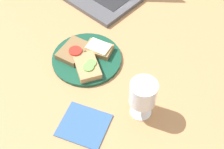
{
  "coord_description": "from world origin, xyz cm",
  "views": [
    {
      "loc": [
        48.96,
        -51.19,
        84.34
      ],
      "look_at": [
        7.95,
        -6.27,
        8.0
      ],
      "focal_mm": 50.0,
      "sensor_mm": 36.0,
      "label": 1
    }
  ],
  "objects_px": {
    "sandwich_with_cheese": "(99,49)",
    "plate": "(87,59)",
    "sandwich_with_tomato": "(74,51)",
    "wine_glass": "(143,95)",
    "napkin": "(84,125)",
    "sandwich_with_cucumber": "(87,67)"
  },
  "relations": [
    {
      "from": "plate",
      "to": "sandwich_with_cucumber",
      "type": "height_order",
      "value": "sandwich_with_cucumber"
    },
    {
      "from": "plate",
      "to": "sandwich_with_tomato",
      "type": "bearing_deg",
      "value": -161.41
    },
    {
      "from": "napkin",
      "to": "wine_glass",
      "type": "bearing_deg",
      "value": 57.97
    },
    {
      "from": "plate",
      "to": "sandwich_with_cheese",
      "type": "relative_size",
      "value": 2.22
    },
    {
      "from": "sandwich_with_cucumber",
      "to": "napkin",
      "type": "xyz_separation_m",
      "value": [
        0.14,
        -0.15,
        -0.02
      ]
    },
    {
      "from": "sandwich_with_cucumber",
      "to": "sandwich_with_tomato",
      "type": "bearing_deg",
      "value": 168.22
    },
    {
      "from": "sandwich_with_cheese",
      "to": "napkin",
      "type": "relative_size",
      "value": 0.78
    },
    {
      "from": "sandwich_with_tomato",
      "to": "wine_glass",
      "type": "height_order",
      "value": "wine_glass"
    },
    {
      "from": "napkin",
      "to": "sandwich_with_cheese",
      "type": "bearing_deg",
      "value": 125.17
    },
    {
      "from": "plate",
      "to": "wine_glass",
      "type": "relative_size",
      "value": 1.75
    },
    {
      "from": "sandwich_with_cucumber",
      "to": "sandwich_with_cheese",
      "type": "distance_m",
      "value": 0.09
    },
    {
      "from": "napkin",
      "to": "sandwich_with_tomato",
      "type": "bearing_deg",
      "value": 142.52
    },
    {
      "from": "sandwich_with_tomato",
      "to": "sandwich_with_cheese",
      "type": "bearing_deg",
      "value": 48.58
    },
    {
      "from": "sandwich_with_tomato",
      "to": "wine_glass",
      "type": "distance_m",
      "value": 0.33
    },
    {
      "from": "sandwich_with_cucumber",
      "to": "sandwich_with_cheese",
      "type": "relative_size",
      "value": 1.24
    },
    {
      "from": "sandwich_with_tomato",
      "to": "wine_glass",
      "type": "xyz_separation_m",
      "value": [
        0.32,
        -0.02,
        0.07
      ]
    },
    {
      "from": "sandwich_with_cheese",
      "to": "wine_glass",
      "type": "relative_size",
      "value": 0.79
    },
    {
      "from": "sandwich_with_cheese",
      "to": "plate",
      "type": "bearing_deg",
      "value": -101.94
    },
    {
      "from": "sandwich_with_tomato",
      "to": "plate",
      "type": "bearing_deg",
      "value": 18.59
    },
    {
      "from": "sandwich_with_tomato",
      "to": "sandwich_with_cucumber",
      "type": "bearing_deg",
      "value": -11.78
    },
    {
      "from": "plate",
      "to": "wine_glass",
      "type": "distance_m",
      "value": 0.29
    },
    {
      "from": "sandwich_with_cheese",
      "to": "sandwich_with_tomato",
      "type": "bearing_deg",
      "value": -131.42
    }
  ]
}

